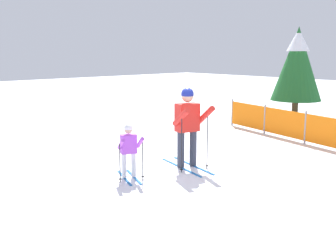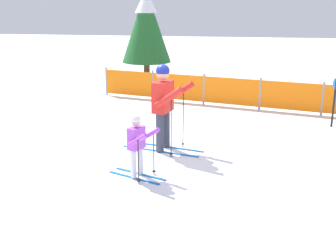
{
  "view_description": "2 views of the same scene",
  "coord_description": "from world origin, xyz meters",
  "views": [
    {
      "loc": [
        6.67,
        -6.47,
        2.59
      ],
      "look_at": [
        -0.01,
        -0.39,
        0.98
      ],
      "focal_mm": 45.0,
      "sensor_mm": 36.0,
      "label": 1
    },
    {
      "loc": [
        1.57,
        -8.16,
        2.99
      ],
      "look_at": [
        0.4,
        -0.96,
        0.83
      ],
      "focal_mm": 45.0,
      "sensor_mm": 36.0,
      "label": 2
    }
  ],
  "objects": [
    {
      "name": "ground_plane",
      "position": [
        0.0,
        0.0,
        0.0
      ],
      "size": [
        60.0,
        60.0,
        0.0
      ],
      "primitive_type": "plane",
      "color": "white"
    },
    {
      "name": "skier_adult",
      "position": [
        0.15,
        0.06,
        1.08
      ],
      "size": [
        1.74,
        0.88,
        1.8
      ],
      "rotation": [
        0.0,
        0.0,
        -0.24
      ],
      "color": "#1966B2",
      "rests_on": "ground_plane"
    },
    {
      "name": "skier_child",
      "position": [
        -0.07,
        -1.42,
        0.67
      ],
      "size": [
        1.08,
        0.67,
        1.14
      ],
      "rotation": [
        0.0,
        0.0,
        -0.39
      ],
      "color": "#1966B2",
      "rests_on": "ground_plane"
    },
    {
      "name": "conifer_far",
      "position": [
        -1.89,
        7.91,
        2.16
      ],
      "size": [
        1.88,
        1.88,
        3.5
      ],
      "color": "#4C3823",
      "rests_on": "ground_plane"
    }
  ]
}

